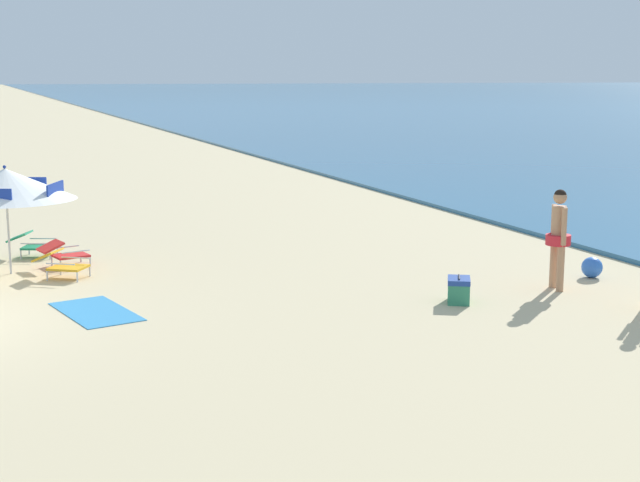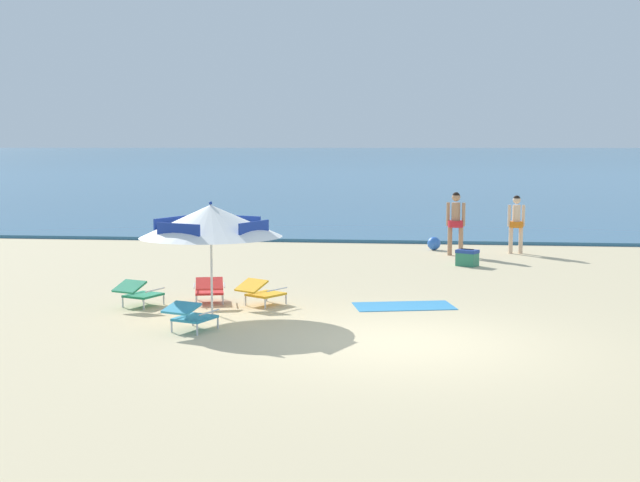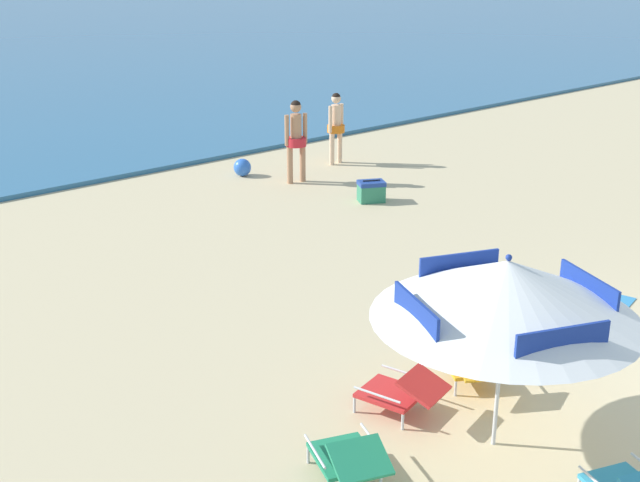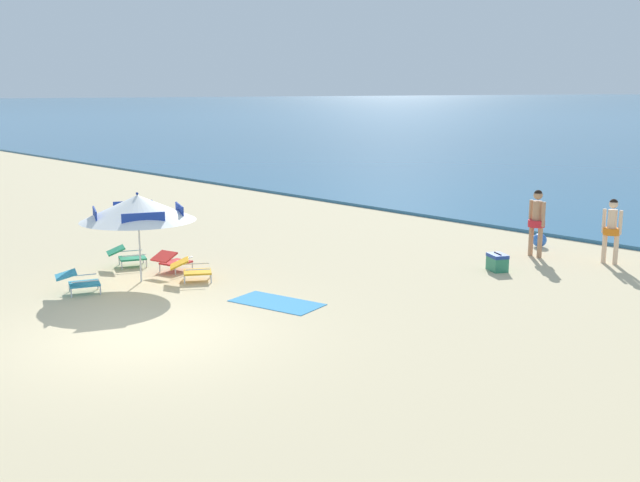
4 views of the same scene
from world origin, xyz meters
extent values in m
cylinder|color=silver|center=(-3.30, 1.82, 0.96)|extent=(0.04, 0.04, 1.92)
cone|color=white|center=(-3.30, 1.82, 1.64)|extent=(3.50, 3.50, 0.58)
cube|color=navy|center=(-2.96, 2.64, 1.51)|extent=(0.82, 0.36, 0.31)
cube|color=navy|center=(-4.13, 2.16, 1.51)|extent=(0.36, 0.82, 0.31)
sphere|color=navy|center=(-3.30, 1.82, 1.95)|extent=(0.06, 0.06, 0.06)
cube|color=#1E7F56|center=(-4.74, 2.41, 0.20)|extent=(0.70, 0.75, 0.04)
cube|color=#1E7F56|center=(-4.87, 2.06, 0.42)|extent=(0.61, 0.56, 0.19)
cylinder|color=silver|center=(-4.86, 2.77, 0.09)|extent=(0.03, 0.03, 0.18)
cylinder|color=silver|center=(-4.41, 2.59, 0.09)|extent=(0.03, 0.03, 0.18)
cylinder|color=silver|center=(-5.07, 2.23, 0.09)|extent=(0.03, 0.03, 0.18)
cylinder|color=silver|center=(-4.61, 2.06, 0.09)|extent=(0.03, 0.03, 0.18)
cylinder|color=silver|center=(-5.00, 2.51, 0.32)|extent=(0.22, 0.51, 0.02)
cylinder|color=silver|center=(-4.48, 2.31, 0.32)|extent=(0.22, 0.51, 0.02)
cube|color=gold|center=(-2.52, 2.77, 0.20)|extent=(0.76, 0.79, 0.04)
cube|color=gold|center=(-2.72, 2.44, 0.41)|extent=(0.63, 0.60, 0.20)
cylinder|color=silver|center=(-2.57, 3.14, 0.09)|extent=(0.03, 0.03, 0.18)
cylinder|color=silver|center=(-2.16, 2.88, 0.09)|extent=(0.03, 0.03, 0.18)
cylinder|color=silver|center=(-2.88, 2.66, 0.09)|extent=(0.03, 0.03, 0.18)
cylinder|color=silver|center=(-2.46, 2.39, 0.09)|extent=(0.03, 0.03, 0.18)
cylinder|color=silver|center=(-2.75, 2.92, 0.32)|extent=(0.31, 0.47, 0.02)
cylinder|color=silver|center=(-2.28, 2.62, 0.32)|extent=(0.31, 0.47, 0.02)
cube|color=red|center=(-3.62, 2.91, 0.20)|extent=(0.65, 0.71, 0.04)
cube|color=red|center=(-3.53, 2.55, 0.42)|extent=(0.58, 0.51, 0.19)
cylinder|color=silver|center=(-3.93, 3.13, 0.09)|extent=(0.03, 0.03, 0.18)
cylinder|color=silver|center=(-3.45, 3.25, 0.09)|extent=(0.03, 0.03, 0.18)
cylinder|color=silver|center=(-3.79, 2.57, 0.09)|extent=(0.03, 0.03, 0.18)
cylinder|color=silver|center=(-3.31, 2.70, 0.09)|extent=(0.03, 0.03, 0.18)
cylinder|color=silver|center=(-3.89, 2.84, 0.32)|extent=(0.16, 0.53, 0.02)
cylinder|color=silver|center=(-3.35, 2.98, 0.32)|extent=(0.16, 0.53, 0.02)
cylinder|color=tan|center=(1.39, 10.33, 0.42)|extent=(0.12, 0.12, 0.83)
cylinder|color=tan|center=(1.10, 10.39, 0.42)|extent=(0.12, 0.12, 0.83)
cylinder|color=red|center=(1.24, 10.36, 0.85)|extent=(0.42, 0.42, 0.17)
cylinder|color=tan|center=(1.24, 10.36, 1.12)|extent=(0.23, 0.23, 0.59)
cylinder|color=tan|center=(1.45, 10.32, 1.11)|extent=(0.09, 0.09, 0.62)
cylinder|color=tan|center=(1.04, 10.40, 1.11)|extent=(0.09, 0.09, 0.62)
sphere|color=tan|center=(1.24, 10.36, 1.57)|extent=(0.22, 0.22, 0.22)
sphere|color=black|center=(1.24, 10.36, 1.59)|extent=(0.21, 0.21, 0.21)
cube|color=#2D7F5B|center=(1.46, 8.38, 0.16)|extent=(0.58, 0.53, 0.32)
cube|color=navy|center=(1.46, 8.38, 0.36)|extent=(0.60, 0.54, 0.08)
cylinder|color=black|center=(1.46, 8.38, 0.42)|extent=(0.31, 0.18, 0.02)
sphere|color=blue|center=(0.70, 11.50, 0.19)|extent=(0.37, 0.37, 0.37)
cube|color=#3384BC|center=(0.02, 2.92, 0.01)|extent=(1.96, 1.29, 0.01)
camera|label=1|loc=(13.75, 1.39, 3.54)|focal=50.92mm
camera|label=2|loc=(0.30, -12.57, 2.95)|focal=47.94mm
camera|label=3|loc=(-9.02, -2.19, 4.55)|focal=45.64mm
camera|label=4|loc=(10.92, -6.06, 4.11)|focal=41.65mm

